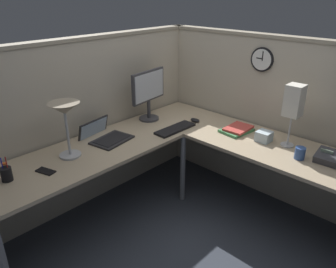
{
  "coord_description": "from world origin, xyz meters",
  "views": [
    {
      "loc": [
        -1.98,
        -1.66,
        1.96
      ],
      "look_at": [
        -0.04,
        0.16,
        0.78
      ],
      "focal_mm": 35.49,
      "sensor_mm": 36.0,
      "label": 1
    }
  ],
  "objects_px": {
    "laptop": "(104,136)",
    "coffee_mug": "(300,153)",
    "cell_phone": "(46,171)",
    "keyboard": "(175,129)",
    "monitor": "(148,91)",
    "book_stack": "(237,129)",
    "desk_lamp_dome": "(65,113)",
    "wall_clock": "(262,59)",
    "computer_mouse": "(195,120)",
    "pen_cup": "(6,174)",
    "desk_lamp_paper": "(294,102)",
    "office_phone": "(331,158)",
    "tissue_box": "(264,136)"
  },
  "relations": [
    {
      "from": "office_phone",
      "to": "coffee_mug",
      "type": "bearing_deg",
      "value": 117.3
    },
    {
      "from": "cell_phone",
      "to": "tissue_box",
      "type": "height_order",
      "value": "tissue_box"
    },
    {
      "from": "computer_mouse",
      "to": "desk_lamp_paper",
      "type": "height_order",
      "value": "desk_lamp_paper"
    },
    {
      "from": "keyboard",
      "to": "coffee_mug",
      "type": "bearing_deg",
      "value": -76.54
    },
    {
      "from": "monitor",
      "to": "pen_cup",
      "type": "height_order",
      "value": "monitor"
    },
    {
      "from": "desk_lamp_dome",
      "to": "monitor",
      "type": "bearing_deg",
      "value": 7.19
    },
    {
      "from": "office_phone",
      "to": "desk_lamp_paper",
      "type": "relative_size",
      "value": 0.4
    },
    {
      "from": "desk_lamp_paper",
      "to": "coffee_mug",
      "type": "relative_size",
      "value": 5.52
    },
    {
      "from": "desk_lamp_paper",
      "to": "coffee_mug",
      "type": "distance_m",
      "value": 0.41
    },
    {
      "from": "book_stack",
      "to": "desk_lamp_paper",
      "type": "bearing_deg",
      "value": -85.44
    },
    {
      "from": "monitor",
      "to": "book_stack",
      "type": "distance_m",
      "value": 0.93
    },
    {
      "from": "keyboard",
      "to": "coffee_mug",
      "type": "distance_m",
      "value": 1.12
    },
    {
      "from": "monitor",
      "to": "computer_mouse",
      "type": "bearing_deg",
      "value": -54.99
    },
    {
      "from": "cell_phone",
      "to": "laptop",
      "type": "bearing_deg",
      "value": -2.04
    },
    {
      "from": "laptop",
      "to": "desk_lamp_paper",
      "type": "height_order",
      "value": "desk_lamp_paper"
    },
    {
      "from": "keyboard",
      "to": "computer_mouse",
      "type": "height_order",
      "value": "computer_mouse"
    },
    {
      "from": "cell_phone",
      "to": "pen_cup",
      "type": "bearing_deg",
      "value": 144.33
    },
    {
      "from": "pen_cup",
      "to": "wall_clock",
      "type": "relative_size",
      "value": 0.82
    },
    {
      "from": "coffee_mug",
      "to": "computer_mouse",
      "type": "bearing_deg",
      "value": 87.66
    },
    {
      "from": "book_stack",
      "to": "coffee_mug",
      "type": "bearing_deg",
      "value": -100.7
    },
    {
      "from": "office_phone",
      "to": "desk_lamp_paper",
      "type": "distance_m",
      "value": 0.51
    },
    {
      "from": "monitor",
      "to": "laptop",
      "type": "distance_m",
      "value": 0.66
    },
    {
      "from": "desk_lamp_dome",
      "to": "office_phone",
      "type": "xyz_separation_m",
      "value": [
        1.31,
        -1.54,
        -0.33
      ]
    },
    {
      "from": "keyboard",
      "to": "book_stack",
      "type": "height_order",
      "value": "book_stack"
    },
    {
      "from": "laptop",
      "to": "keyboard",
      "type": "height_order",
      "value": "laptop"
    },
    {
      "from": "laptop",
      "to": "keyboard",
      "type": "distance_m",
      "value": 0.66
    },
    {
      "from": "pen_cup",
      "to": "desk_lamp_paper",
      "type": "height_order",
      "value": "desk_lamp_paper"
    },
    {
      "from": "laptop",
      "to": "computer_mouse",
      "type": "bearing_deg",
      "value": -21.4
    },
    {
      "from": "pen_cup",
      "to": "office_phone",
      "type": "relative_size",
      "value": 0.84
    },
    {
      "from": "monitor",
      "to": "desk_lamp_paper",
      "type": "distance_m",
      "value": 1.35
    },
    {
      "from": "laptop",
      "to": "coffee_mug",
      "type": "distance_m",
      "value": 1.64
    },
    {
      "from": "laptop",
      "to": "office_phone",
      "type": "bearing_deg",
      "value": -60.39
    },
    {
      "from": "monitor",
      "to": "cell_phone",
      "type": "height_order",
      "value": "monitor"
    },
    {
      "from": "tissue_box",
      "to": "cell_phone",
      "type": "bearing_deg",
      "value": 150.38
    },
    {
      "from": "tissue_box",
      "to": "keyboard",
      "type": "bearing_deg",
      "value": 115.53
    },
    {
      "from": "office_phone",
      "to": "coffee_mug",
      "type": "xyz_separation_m",
      "value": [
        -0.1,
        0.2,
        0.01
      ]
    },
    {
      "from": "laptop",
      "to": "wall_clock",
      "type": "xyz_separation_m",
      "value": [
        1.23,
        -0.8,
        0.61
      ]
    },
    {
      "from": "desk_lamp_paper",
      "to": "laptop",
      "type": "bearing_deg",
      "value": 128.07
    },
    {
      "from": "computer_mouse",
      "to": "book_stack",
      "type": "height_order",
      "value": "book_stack"
    },
    {
      "from": "book_stack",
      "to": "wall_clock",
      "type": "height_order",
      "value": "wall_clock"
    },
    {
      "from": "monitor",
      "to": "tissue_box",
      "type": "distance_m",
      "value": 1.18
    },
    {
      "from": "desk_lamp_dome",
      "to": "wall_clock",
      "type": "bearing_deg",
      "value": -23.86
    },
    {
      "from": "computer_mouse",
      "to": "desk_lamp_paper",
      "type": "xyz_separation_m",
      "value": [
        0.12,
        -0.91,
        0.37
      ]
    },
    {
      "from": "monitor",
      "to": "book_stack",
      "type": "bearing_deg",
      "value": -67.2
    },
    {
      "from": "monitor",
      "to": "office_phone",
      "type": "bearing_deg",
      "value": -78.92
    },
    {
      "from": "computer_mouse",
      "to": "desk_lamp_dome",
      "type": "relative_size",
      "value": 0.23
    },
    {
      "from": "cell_phone",
      "to": "tissue_box",
      "type": "distance_m",
      "value": 1.8
    },
    {
      "from": "laptop",
      "to": "coffee_mug",
      "type": "xyz_separation_m",
      "value": [
        0.82,
        -1.43,
        0.02
      ]
    },
    {
      "from": "laptop",
      "to": "coffee_mug",
      "type": "bearing_deg",
      "value": -60.07
    },
    {
      "from": "keyboard",
      "to": "cell_phone",
      "type": "bearing_deg",
      "value": 173.07
    }
  ]
}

